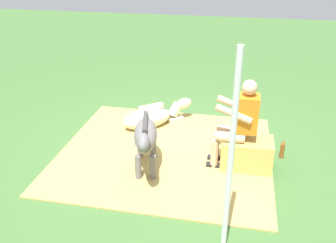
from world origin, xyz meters
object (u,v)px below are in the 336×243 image
(hay_bale, at_px, (246,153))
(soda_bottle, at_px, (282,149))
(person_seated, at_px, (238,121))
(pony_lying, at_px, (152,117))
(tent_pole_left, at_px, (230,162))
(pony_standing, at_px, (145,138))

(hay_bale, distance_m, soda_bottle, 0.66)
(hay_bale, xyz_separation_m, person_seated, (0.16, 0.00, 0.50))
(hay_bale, relative_size, person_seated, 0.54)
(pony_lying, distance_m, tent_pole_left, 3.18)
(hay_bale, bearing_deg, person_seated, 0.39)
(pony_standing, bearing_deg, hay_bale, -163.82)
(tent_pole_left, bearing_deg, pony_lying, -62.21)
(person_seated, height_order, tent_pole_left, tent_pole_left)
(pony_standing, relative_size, soda_bottle, 4.52)
(pony_standing, xyz_separation_m, pony_lying, (0.25, -1.40, -0.35))
(person_seated, xyz_separation_m, pony_lying, (1.47, -1.00, -0.54))
(soda_bottle, xyz_separation_m, tent_pole_left, (0.75, 2.06, 0.96))
(hay_bale, bearing_deg, soda_bottle, -145.34)
(hay_bale, bearing_deg, pony_lying, -31.61)
(hay_bale, height_order, pony_standing, pony_standing)
(hay_bale, bearing_deg, tent_pole_left, 82.86)
(person_seated, relative_size, pony_standing, 1.00)
(pony_standing, height_order, pony_lying, pony_standing)
(person_seated, distance_m, pony_standing, 1.30)
(hay_bale, distance_m, tent_pole_left, 1.91)
(pony_lying, bearing_deg, pony_standing, 100.03)
(pony_lying, bearing_deg, tent_pole_left, 117.79)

